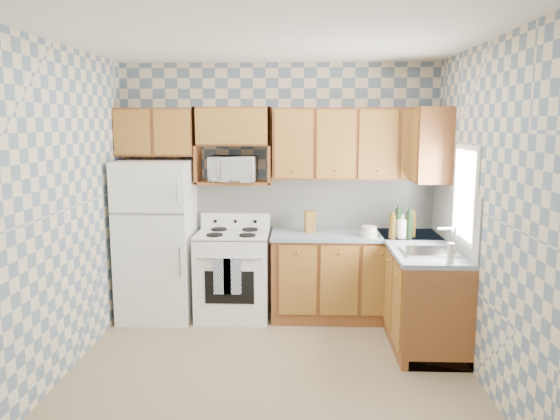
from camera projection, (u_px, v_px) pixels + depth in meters
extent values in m
plane|color=#887858|center=(271.00, 369.00, 4.63)|extent=(3.40, 3.40, 0.00)
cube|color=slate|center=(278.00, 189.00, 5.99)|extent=(3.40, 0.02, 2.70)
cube|color=slate|center=(483.00, 214.00, 4.35)|extent=(0.02, 3.20, 2.70)
cube|color=silver|center=(315.00, 203.00, 5.99)|extent=(2.60, 0.02, 0.56)
cube|color=silver|center=(453.00, 215.00, 5.16)|extent=(0.02, 1.60, 0.56)
cube|color=white|center=(157.00, 240.00, 5.77)|extent=(0.75, 0.70, 1.68)
cube|color=white|center=(233.00, 276.00, 5.83)|extent=(0.76, 0.65, 0.90)
cube|color=silver|center=(233.00, 234.00, 5.76)|extent=(0.76, 0.65, 0.02)
cube|color=white|center=(236.00, 221.00, 6.01)|extent=(0.76, 0.08, 0.17)
cube|color=navy|center=(222.00, 276.00, 5.48)|extent=(0.18, 0.02, 0.37)
cube|color=navy|center=(232.00, 276.00, 5.47)|extent=(0.18, 0.02, 0.37)
cube|color=brown|center=(355.00, 277.00, 5.81)|extent=(1.75, 0.60, 0.88)
cube|color=brown|center=(419.00, 292.00, 5.29)|extent=(0.60, 1.60, 0.88)
cube|color=slate|center=(356.00, 235.00, 5.73)|extent=(1.77, 0.63, 0.04)
cube|color=slate|center=(420.00, 246.00, 5.22)|extent=(0.63, 1.60, 0.04)
cube|color=brown|center=(356.00, 144.00, 5.72)|extent=(1.75, 0.33, 0.74)
cube|color=brown|center=(156.00, 132.00, 5.78)|extent=(0.82, 0.33, 0.50)
cube|color=brown|center=(429.00, 145.00, 5.51)|extent=(0.33, 0.70, 0.74)
cube|color=brown|center=(234.00, 183.00, 5.83)|extent=(0.80, 0.33, 0.03)
imported|color=white|center=(233.00, 169.00, 5.77)|extent=(0.51, 0.36, 0.27)
cube|color=#B7B7BC|center=(430.00, 252.00, 4.87)|extent=(0.48, 0.40, 0.03)
cube|color=white|center=(465.00, 194.00, 4.78)|extent=(0.02, 0.66, 0.86)
cylinder|color=black|center=(398.00, 223.00, 5.50)|extent=(0.07, 0.07, 0.30)
cylinder|color=black|center=(410.00, 225.00, 5.43)|extent=(0.07, 0.07, 0.28)
cylinder|color=#4E3511|center=(413.00, 224.00, 5.53)|extent=(0.07, 0.07, 0.26)
cylinder|color=#4E3511|center=(392.00, 227.00, 5.44)|extent=(0.07, 0.07, 0.24)
cube|color=brown|center=(310.00, 222.00, 5.76)|extent=(0.12, 0.12, 0.23)
cylinder|color=white|center=(403.00, 228.00, 5.51)|extent=(0.15, 0.15, 0.19)
cylinder|color=beige|center=(451.00, 253.00, 4.49)|extent=(0.06, 0.06, 0.17)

